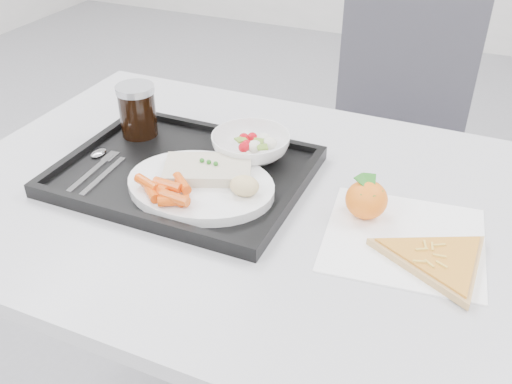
% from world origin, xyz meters
% --- Properties ---
extents(table, '(1.20, 0.80, 0.75)m').
position_xyz_m(table, '(0.00, 0.30, 0.68)').
color(table, silver).
rests_on(table, ground).
extents(chair, '(0.43, 0.43, 0.93)m').
position_xyz_m(chair, '(0.07, 1.13, 0.54)').
color(chair, '#3F3E46').
rests_on(chair, ground).
extents(tray, '(0.45, 0.35, 0.03)m').
position_xyz_m(tray, '(-0.17, 0.30, 0.76)').
color(tray, black).
rests_on(tray, table).
extents(dinner_plate, '(0.27, 0.27, 0.02)m').
position_xyz_m(dinner_plate, '(-0.11, 0.25, 0.77)').
color(dinner_plate, white).
rests_on(dinner_plate, tray).
extents(fish_fillet, '(0.18, 0.15, 0.03)m').
position_xyz_m(fish_fillet, '(-0.11, 0.28, 0.79)').
color(fish_fillet, beige).
rests_on(fish_fillet, dinner_plate).
extents(bread_roll, '(0.06, 0.05, 0.03)m').
position_xyz_m(bread_roll, '(-0.02, 0.25, 0.80)').
color(bread_roll, '#DAC17F').
rests_on(bread_roll, dinner_plate).
extents(salad_bowl, '(0.15, 0.15, 0.05)m').
position_xyz_m(salad_bowl, '(-0.08, 0.40, 0.79)').
color(salad_bowl, white).
rests_on(salad_bowl, tray).
extents(cola_glass, '(0.08, 0.08, 0.11)m').
position_xyz_m(cola_glass, '(-0.33, 0.39, 0.82)').
color(cola_glass, black).
rests_on(cola_glass, tray).
extents(cutlery, '(0.08, 0.17, 0.01)m').
position_xyz_m(cutlery, '(-0.32, 0.24, 0.77)').
color(cutlery, silver).
rests_on(cutlery, tray).
extents(napkin, '(0.28, 0.27, 0.00)m').
position_xyz_m(napkin, '(0.25, 0.27, 0.75)').
color(napkin, white).
rests_on(napkin, table).
extents(tangerine, '(0.09, 0.09, 0.07)m').
position_xyz_m(tangerine, '(0.18, 0.31, 0.79)').
color(tangerine, orange).
rests_on(tangerine, napkin).
extents(pizza_slice, '(0.23, 0.23, 0.02)m').
position_xyz_m(pizza_slice, '(0.31, 0.23, 0.76)').
color(pizza_slice, tan).
rests_on(pizza_slice, napkin).
extents(carrot_pile, '(0.12, 0.09, 0.03)m').
position_xyz_m(carrot_pile, '(-0.14, 0.18, 0.80)').
color(carrot_pile, '#DF4C0C').
rests_on(carrot_pile, dinner_plate).
extents(salad_contents, '(0.08, 0.07, 0.02)m').
position_xyz_m(salad_contents, '(-0.06, 0.39, 0.80)').
color(salad_contents, red).
rests_on(salad_contents, salad_bowl).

